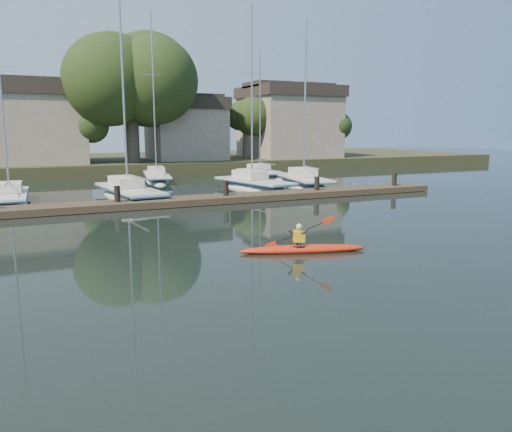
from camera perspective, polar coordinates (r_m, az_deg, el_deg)
name	(u,v)px	position (r m, az deg, el deg)	size (l,w,h in m)	color
ground	(305,271)	(14.66, 5.66, -6.26)	(160.00, 160.00, 0.00)	black
kayak	(302,247)	(16.78, 5.31, -3.59)	(4.26, 1.82, 1.37)	red
dock	(174,202)	(27.36, -9.32, 1.64)	(34.00, 2.00, 1.80)	#443827
sailboat_1	(10,206)	(31.14, -26.27, 1.04)	(2.17, 7.89, 12.81)	silver
sailboat_2	(129,202)	(30.75, -14.27, 1.62)	(3.26, 9.61, 15.60)	silver
sailboat_3	(254,192)	(34.41, -0.24, 2.77)	(3.82, 8.66, 13.53)	silver
sailboat_4	(305,189)	(36.22, 5.58, 3.06)	(3.46, 7.83, 12.86)	silver
sailboat_6	(157,183)	(40.94, -11.26, 3.77)	(3.34, 9.08, 14.15)	silver
sailboat_7	(261,179)	(43.12, 0.57, 4.24)	(2.33, 7.39, 11.75)	silver
shore	(119,138)	(53.15, -15.43, 8.63)	(90.00, 25.25, 12.75)	#26351A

